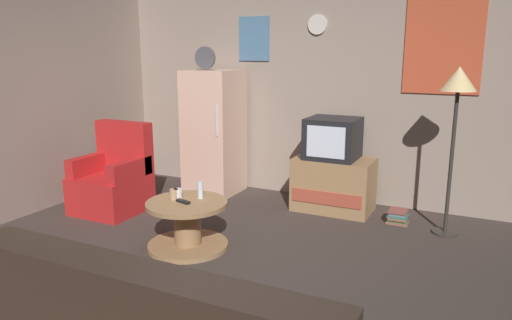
{
  "coord_description": "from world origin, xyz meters",
  "views": [
    {
      "loc": [
        1.86,
        -2.96,
        1.74
      ],
      "look_at": [
        -0.02,
        0.9,
        0.75
      ],
      "focal_mm": 33.87,
      "sensor_mm": 36.0,
      "label": 1
    }
  ],
  "objects_px": {
    "fridge": "(214,132)",
    "wine_glass": "(200,190)",
    "tv_stand": "(334,184)",
    "mug_ceramic_tan": "(174,194)",
    "mug_ceramic_white": "(178,194)",
    "coffee_table": "(187,225)",
    "book_stack": "(398,217)",
    "standing_lamp": "(458,92)",
    "remote_control": "(183,202)",
    "armchair": "(114,180)",
    "crt_tv": "(333,138)"
  },
  "relations": [
    {
      "from": "standing_lamp",
      "to": "armchair",
      "type": "relative_size",
      "value": 1.66
    },
    {
      "from": "standing_lamp",
      "to": "remote_control",
      "type": "distance_m",
      "value": 2.66
    },
    {
      "from": "mug_ceramic_tan",
      "to": "tv_stand",
      "type": "bearing_deg",
      "value": 57.35
    },
    {
      "from": "fridge",
      "to": "mug_ceramic_tan",
      "type": "distance_m",
      "value": 1.71
    },
    {
      "from": "fridge",
      "to": "tv_stand",
      "type": "bearing_deg",
      "value": -1.36
    },
    {
      "from": "mug_ceramic_tan",
      "to": "book_stack",
      "type": "height_order",
      "value": "mug_ceramic_tan"
    },
    {
      "from": "standing_lamp",
      "to": "book_stack",
      "type": "height_order",
      "value": "standing_lamp"
    },
    {
      "from": "coffee_table",
      "to": "mug_ceramic_white",
      "type": "height_order",
      "value": "mug_ceramic_white"
    },
    {
      "from": "standing_lamp",
      "to": "book_stack",
      "type": "distance_m",
      "value": 1.36
    },
    {
      "from": "crt_tv",
      "to": "book_stack",
      "type": "bearing_deg",
      "value": -10.28
    },
    {
      "from": "mug_ceramic_white",
      "to": "armchair",
      "type": "xyz_separation_m",
      "value": [
        -1.19,
        0.48,
        -0.14
      ]
    },
    {
      "from": "tv_stand",
      "to": "wine_glass",
      "type": "relative_size",
      "value": 5.6
    },
    {
      "from": "tv_stand",
      "to": "crt_tv",
      "type": "height_order",
      "value": "crt_tv"
    },
    {
      "from": "mug_ceramic_tan",
      "to": "coffee_table",
      "type": "bearing_deg",
      "value": -7.2
    },
    {
      "from": "fridge",
      "to": "coffee_table",
      "type": "relative_size",
      "value": 2.46
    },
    {
      "from": "coffee_table",
      "to": "book_stack",
      "type": "xyz_separation_m",
      "value": [
        1.58,
        1.45,
        -0.14
      ]
    },
    {
      "from": "tv_stand",
      "to": "mug_ceramic_tan",
      "type": "xyz_separation_m",
      "value": [
        -1.0,
        -1.57,
        0.18
      ]
    },
    {
      "from": "tv_stand",
      "to": "crt_tv",
      "type": "bearing_deg",
      "value": -177.97
    },
    {
      "from": "tv_stand",
      "to": "remote_control",
      "type": "xyz_separation_m",
      "value": [
        -0.87,
        -1.62,
        0.15
      ]
    },
    {
      "from": "tv_stand",
      "to": "wine_glass",
      "type": "height_order",
      "value": "tv_stand"
    },
    {
      "from": "tv_stand",
      "to": "armchair",
      "type": "height_order",
      "value": "armchair"
    },
    {
      "from": "standing_lamp",
      "to": "crt_tv",
      "type": "bearing_deg",
      "value": 170.23
    },
    {
      "from": "mug_ceramic_tan",
      "to": "fridge",
      "type": "bearing_deg",
      "value": 108.55
    },
    {
      "from": "crt_tv",
      "to": "coffee_table",
      "type": "distance_m",
      "value": 1.88
    },
    {
      "from": "armchair",
      "to": "crt_tv",
      "type": "bearing_deg",
      "value": 26.21
    },
    {
      "from": "standing_lamp",
      "to": "wine_glass",
      "type": "distance_m",
      "value": 2.49
    },
    {
      "from": "crt_tv",
      "to": "mug_ceramic_tan",
      "type": "distance_m",
      "value": 1.87
    },
    {
      "from": "fridge",
      "to": "tv_stand",
      "type": "xyz_separation_m",
      "value": [
        1.54,
        -0.04,
        -0.46
      ]
    },
    {
      "from": "crt_tv",
      "to": "standing_lamp",
      "type": "relative_size",
      "value": 0.34
    },
    {
      "from": "standing_lamp",
      "to": "mug_ceramic_white",
      "type": "distance_m",
      "value": 2.69
    },
    {
      "from": "coffee_table",
      "to": "armchair",
      "type": "distance_m",
      "value": 1.42
    },
    {
      "from": "remote_control",
      "to": "book_stack",
      "type": "xyz_separation_m",
      "value": [
        1.6,
        1.49,
        -0.37
      ]
    },
    {
      "from": "remote_control",
      "to": "wine_glass",
      "type": "bearing_deg",
      "value": 85.59
    },
    {
      "from": "armchair",
      "to": "wine_glass",
      "type": "bearing_deg",
      "value": -15.88
    },
    {
      "from": "tv_stand",
      "to": "coffee_table",
      "type": "xyz_separation_m",
      "value": [
        -0.86,
        -1.58,
        -0.08
      ]
    },
    {
      "from": "mug_ceramic_tan",
      "to": "remote_control",
      "type": "height_order",
      "value": "mug_ceramic_tan"
    },
    {
      "from": "fridge",
      "to": "wine_glass",
      "type": "distance_m",
      "value": 1.68
    },
    {
      "from": "armchair",
      "to": "coffee_table",
      "type": "bearing_deg",
      "value": -21.92
    },
    {
      "from": "mug_ceramic_white",
      "to": "book_stack",
      "type": "bearing_deg",
      "value": 39.35
    },
    {
      "from": "wine_glass",
      "to": "mug_ceramic_white",
      "type": "distance_m",
      "value": 0.2
    },
    {
      "from": "coffee_table",
      "to": "remote_control",
      "type": "relative_size",
      "value": 4.8
    },
    {
      "from": "tv_stand",
      "to": "mug_ceramic_tan",
      "type": "relative_size",
      "value": 9.33
    },
    {
      "from": "remote_control",
      "to": "armchair",
      "type": "relative_size",
      "value": 0.16
    },
    {
      "from": "book_stack",
      "to": "remote_control",
      "type": "bearing_deg",
      "value": -137.03
    },
    {
      "from": "tv_stand",
      "to": "mug_ceramic_white",
      "type": "distance_m",
      "value": 1.83
    },
    {
      "from": "wine_glass",
      "to": "remote_control",
      "type": "height_order",
      "value": "wine_glass"
    },
    {
      "from": "wine_glass",
      "to": "mug_ceramic_tan",
      "type": "bearing_deg",
      "value": -149.43
    },
    {
      "from": "mug_ceramic_white",
      "to": "book_stack",
      "type": "height_order",
      "value": "mug_ceramic_white"
    },
    {
      "from": "remote_control",
      "to": "book_stack",
      "type": "height_order",
      "value": "remote_control"
    },
    {
      "from": "fridge",
      "to": "remote_control",
      "type": "distance_m",
      "value": 1.82
    }
  ]
}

